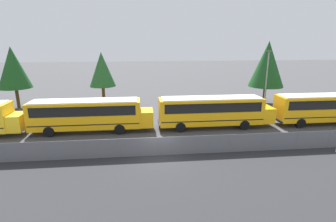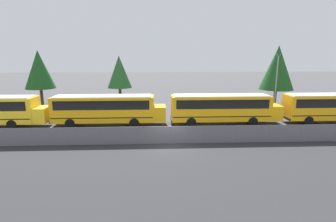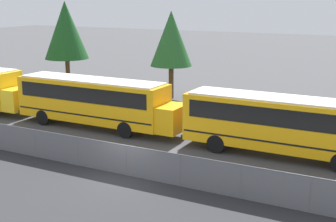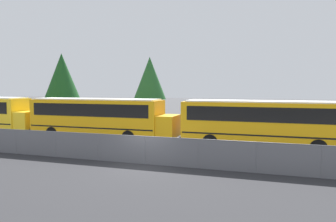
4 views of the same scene
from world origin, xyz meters
name	(u,v)px [view 1 (image 1 of 4)]	position (x,y,z in m)	size (l,w,h in m)	color
ground_plane	(159,155)	(0.00, 0.00, 0.00)	(200.00, 200.00, 0.00)	#424244
road_strip	(166,197)	(0.00, -6.00, 0.00)	(124.22, 12.00, 0.01)	#2B2B2D
fence	(159,146)	(0.00, 0.00, 0.82)	(90.29, 0.07, 1.60)	#9EA0A5
school_bus_2	(89,113)	(-6.72, 6.55, 2.02)	(12.49, 2.54, 3.38)	orange
school_bus_3	(213,110)	(6.34, 6.52, 2.02)	(12.49, 2.54, 3.38)	orange
school_bus_4	(327,106)	(19.51, 6.52, 2.02)	(12.49, 2.54, 3.38)	orange
light_pole	(267,77)	(15.87, 14.15, 4.33)	(0.60, 0.24, 7.89)	gray
tree_0	(102,70)	(-6.65, 17.65, 5.25)	(3.66, 3.66, 7.66)	#51381E
tree_1	(13,68)	(-18.54, 17.95, 5.61)	(4.34, 4.34, 8.45)	#51381E
tree_3	(267,64)	(17.02, 16.61, 5.86)	(5.01, 5.01, 9.13)	#51381E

